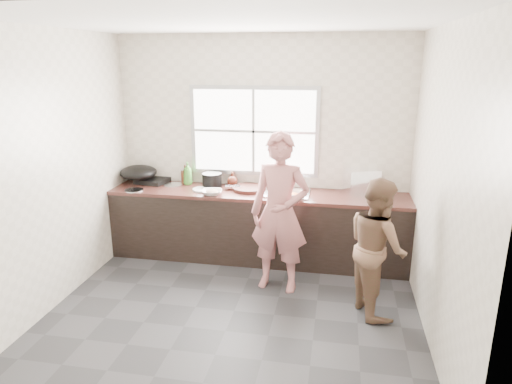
% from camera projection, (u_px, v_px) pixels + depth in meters
% --- Properties ---
extents(floor, '(3.60, 3.20, 0.01)m').
position_uv_depth(floor, '(234.00, 311.00, 4.53)').
color(floor, '#2A2A2D').
rests_on(floor, ground).
extents(ceiling, '(3.60, 3.20, 0.01)m').
position_uv_depth(ceiling, '(230.00, 21.00, 3.77)').
color(ceiling, silver).
rests_on(ceiling, wall_back).
extents(wall_back, '(3.60, 0.01, 2.70)m').
position_uv_depth(wall_back, '(262.00, 147.00, 5.66)').
color(wall_back, beige).
rests_on(wall_back, ground).
extents(wall_left, '(0.01, 3.20, 2.70)m').
position_uv_depth(wall_left, '(53.00, 171.00, 4.46)').
color(wall_left, beige).
rests_on(wall_left, ground).
extents(wall_right, '(0.01, 3.20, 2.70)m').
position_uv_depth(wall_right, '(441.00, 189.00, 3.83)').
color(wall_right, beige).
rests_on(wall_right, ground).
extents(wall_front, '(3.60, 0.01, 2.70)m').
position_uv_depth(wall_front, '(168.00, 249.00, 2.63)').
color(wall_front, silver).
rests_on(wall_front, ground).
extents(cabinet, '(3.60, 0.62, 0.82)m').
position_uv_depth(cabinet, '(257.00, 227.00, 5.63)').
color(cabinet, black).
rests_on(cabinet, floor).
extents(countertop, '(3.60, 0.64, 0.04)m').
position_uv_depth(countertop, '(257.00, 194.00, 5.51)').
color(countertop, '#3B1D18').
rests_on(countertop, cabinet).
extents(sink, '(0.55, 0.45, 0.02)m').
position_uv_depth(sink, '(286.00, 193.00, 5.44)').
color(sink, silver).
rests_on(sink, countertop).
extents(faucet, '(0.02, 0.02, 0.30)m').
position_uv_depth(faucet, '(288.00, 177.00, 5.59)').
color(faucet, silver).
rests_on(faucet, countertop).
extents(window_frame, '(1.60, 0.05, 1.10)m').
position_uv_depth(window_frame, '(254.00, 131.00, 5.61)').
color(window_frame, '#9EA0A5').
rests_on(window_frame, wall_back).
extents(window_glazing, '(1.50, 0.01, 1.00)m').
position_uv_depth(window_glazing, '(254.00, 131.00, 5.59)').
color(window_glazing, white).
rests_on(window_glazing, window_frame).
extents(woman, '(0.63, 0.46, 1.59)m').
position_uv_depth(woman, '(280.00, 218.00, 4.79)').
color(woman, '#BA706F').
rests_on(woman, floor).
extents(person_side, '(0.71, 0.80, 1.35)m').
position_uv_depth(person_side, '(377.00, 247.00, 4.37)').
color(person_side, brown).
rests_on(person_side, floor).
extents(cutting_board, '(0.44, 0.44, 0.04)m').
position_uv_depth(cutting_board, '(249.00, 188.00, 5.58)').
color(cutting_board, black).
rests_on(cutting_board, countertop).
extents(cleaver, '(0.21, 0.15, 0.01)m').
position_uv_depth(cleaver, '(232.00, 186.00, 5.60)').
color(cleaver, '#A8ABAF').
rests_on(cleaver, cutting_board).
extents(bowl_mince, '(0.29, 0.29, 0.06)m').
position_uv_depth(bowl_mince, '(212.00, 192.00, 5.38)').
color(bowl_mince, silver).
rests_on(bowl_mince, countertop).
extents(bowl_crabs, '(0.25, 0.25, 0.06)m').
position_uv_depth(bowl_crabs, '(294.00, 196.00, 5.25)').
color(bowl_crabs, silver).
rests_on(bowl_crabs, countertop).
extents(bowl_held, '(0.22, 0.22, 0.06)m').
position_uv_depth(bowl_held, '(286.00, 196.00, 5.26)').
color(bowl_held, silver).
rests_on(bowl_held, countertop).
extents(black_pot, '(0.30, 0.30, 0.18)m').
position_uv_depth(black_pot, '(212.00, 180.00, 5.70)').
color(black_pot, black).
rests_on(black_pot, countertop).
extents(plate_food, '(0.31, 0.31, 0.02)m').
position_uv_depth(plate_food, '(203.00, 190.00, 5.57)').
color(plate_food, silver).
rests_on(plate_food, countertop).
extents(bottle_green, '(0.15, 0.15, 0.29)m').
position_uv_depth(bottle_green, '(188.00, 173.00, 5.79)').
color(bottle_green, '#387E29').
rests_on(bottle_green, countertop).
extents(bottle_brown_tall, '(0.12, 0.13, 0.22)m').
position_uv_depth(bottle_brown_tall, '(185.00, 175.00, 5.86)').
color(bottle_brown_tall, '#421F10').
rests_on(bottle_brown_tall, countertop).
extents(bottle_brown_short, '(0.16, 0.16, 0.16)m').
position_uv_depth(bottle_brown_short, '(232.00, 179.00, 5.76)').
color(bottle_brown_short, '#401910').
rests_on(bottle_brown_short, countertop).
extents(glass_jar, '(0.09, 0.09, 0.11)m').
position_uv_depth(glass_jar, '(185.00, 180.00, 5.86)').
color(glass_jar, silver).
rests_on(glass_jar, countertop).
extents(burner, '(0.43, 0.43, 0.06)m').
position_uv_depth(burner, '(154.00, 180.00, 5.94)').
color(burner, black).
rests_on(burner, countertop).
extents(wok, '(0.59, 0.59, 0.18)m').
position_uv_depth(wok, '(139.00, 172.00, 5.83)').
color(wok, black).
rests_on(wok, burner).
extents(dish_rack, '(0.45, 0.38, 0.28)m').
position_uv_depth(dish_rack, '(362.00, 181.00, 5.46)').
color(dish_rack, white).
rests_on(dish_rack, countertop).
extents(pot_lid_left, '(0.24, 0.24, 0.01)m').
position_uv_depth(pot_lid_left, '(134.00, 190.00, 5.56)').
color(pot_lid_left, silver).
rests_on(pot_lid_left, countertop).
extents(pot_lid_right, '(0.28, 0.28, 0.01)m').
position_uv_depth(pot_lid_right, '(173.00, 185.00, 5.80)').
color(pot_lid_right, silver).
rests_on(pot_lid_right, countertop).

